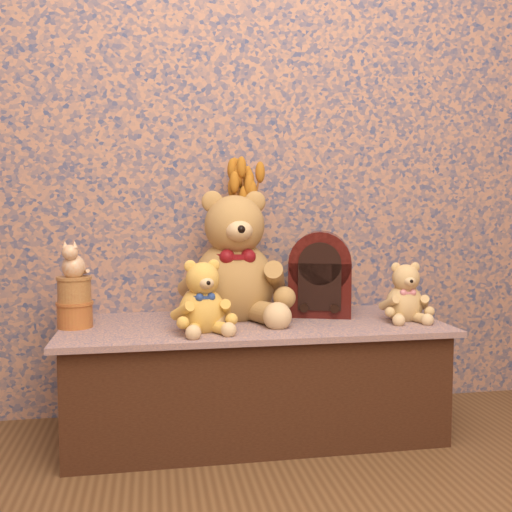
{
  "coord_description": "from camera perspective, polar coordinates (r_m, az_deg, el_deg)",
  "views": [
    {
      "loc": [
        -0.35,
        -0.78,
        0.8
      ],
      "look_at": [
        0.0,
        1.18,
        0.64
      ],
      "focal_mm": 40.77,
      "sensor_mm": 36.0,
      "label": 1
    }
  ],
  "objects": [
    {
      "name": "dried_stalks",
      "position": [
        2.17,
        -0.95,
        5.43
      ],
      "size": [
        0.23,
        0.23,
        0.42
      ],
      "primitive_type": null,
      "rotation": [
        0.0,
        0.0,
        -0.08
      ],
      "color": "#AF671C",
      "rests_on": "ceramic_vase"
    },
    {
      "name": "cathedral_radio",
      "position": [
        2.21,
        6.33,
        -1.69
      ],
      "size": [
        0.27,
        0.23,
        0.32
      ],
      "primitive_type": null,
      "rotation": [
        0.0,
        0.0,
        -0.32
      ],
      "color": "black",
      "rests_on": "display_shelf"
    },
    {
      "name": "biscuit_tin_lower",
      "position": [
        2.07,
        -17.34,
        -5.54
      ],
      "size": [
        0.14,
        0.14,
        0.09
      ],
      "primitive_type": "cylinder",
      "rotation": [
        0.0,
        0.0,
        0.21
      ],
      "color": "gold",
      "rests_on": "display_shelf"
    },
    {
      "name": "teddy_medium",
      "position": [
        1.91,
        -5.34,
        -3.63
      ],
      "size": [
        0.24,
        0.27,
        0.25
      ],
      "primitive_type": null,
      "rotation": [
        0.0,
        0.0,
        0.19
      ],
      "color": "gold",
      "rests_on": "display_shelf"
    },
    {
      "name": "display_shelf",
      "position": [
        2.12,
        -0.24,
        -11.81
      ],
      "size": [
        1.32,
        0.57,
        0.4
      ],
      "primitive_type": "cube",
      "color": "navy",
      "rests_on": "ground"
    },
    {
      "name": "cat_figurine",
      "position": [
        2.05,
        -17.47,
        -0.26
      ],
      "size": [
        0.11,
        0.12,
        0.13
      ],
      "primitive_type": null,
      "rotation": [
        0.0,
        0.0,
        -0.23
      ],
      "color": "silver",
      "rests_on": "biscuit_tin_upper"
    },
    {
      "name": "biscuit_tin_upper",
      "position": [
        2.06,
        -17.4,
        -3.2
      ],
      "size": [
        0.14,
        0.14,
        0.09
      ],
      "primitive_type": "cylinder",
      "rotation": [
        0.0,
        0.0,
        -0.38
      ],
      "color": "tan",
      "rests_on": "biscuit_tin_lower"
    },
    {
      "name": "ceramic_vase",
      "position": [
        2.19,
        -0.93,
        -2.95
      ],
      "size": [
        0.14,
        0.14,
        0.22
      ],
      "primitive_type": "cylinder",
      "rotation": [
        0.0,
        0.0,
        -0.08
      ],
      "color": "tan",
      "rests_on": "display_shelf"
    },
    {
      "name": "teddy_small",
      "position": [
        2.16,
        14.37,
        -3.17
      ],
      "size": [
        0.2,
        0.23,
        0.23
      ],
      "primitive_type": null,
      "rotation": [
        0.0,
        0.0,
        -0.09
      ],
      "color": "tan",
      "rests_on": "display_shelf"
    },
    {
      "name": "teddy_large",
      "position": [
        2.12,
        -2.23,
        0.54
      ],
      "size": [
        0.41,
        0.49,
        0.5
      ],
      "primitive_type": null,
      "rotation": [
        0.0,
        0.0,
        0.04
      ],
      "color": "#A98041",
      "rests_on": "display_shelf"
    }
  ]
}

